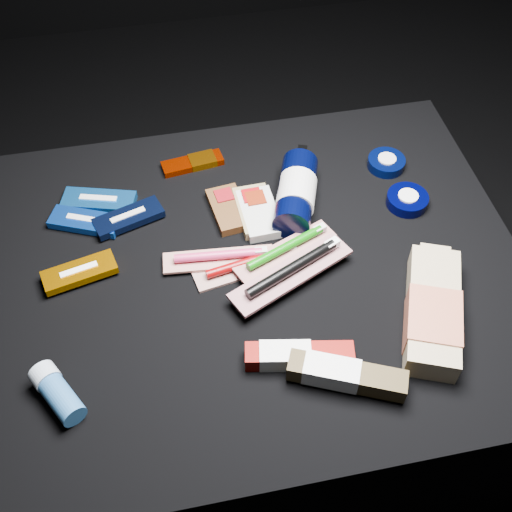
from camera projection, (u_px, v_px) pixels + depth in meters
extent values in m
plane|color=black|center=(250.00, 378.00, 1.44)|extent=(3.00, 3.00, 0.00)
cube|color=black|center=(250.00, 330.00, 1.29)|extent=(0.98, 0.78, 0.40)
cube|color=blue|center=(99.00, 201.00, 1.23)|extent=(0.15, 0.09, 0.02)
cube|color=beige|center=(99.00, 201.00, 1.23)|extent=(0.07, 0.03, 0.02)
cube|color=#1046B9|center=(85.00, 222.00, 1.19)|extent=(0.14, 0.10, 0.02)
cube|color=beige|center=(85.00, 221.00, 1.19)|extent=(0.07, 0.04, 0.02)
cube|color=black|center=(128.00, 218.00, 1.19)|extent=(0.14, 0.09, 0.02)
cube|color=#B8B8B4|center=(128.00, 217.00, 1.19)|extent=(0.07, 0.03, 0.02)
cube|color=#B36800|center=(80.00, 272.00, 1.11)|extent=(0.13, 0.07, 0.01)
cube|color=white|center=(80.00, 272.00, 1.11)|extent=(0.07, 0.03, 0.02)
cube|color=#492B13|center=(229.00, 209.00, 1.21)|extent=(0.07, 0.12, 0.02)
cube|color=maroon|center=(224.00, 198.00, 1.23)|extent=(0.04, 0.04, 0.02)
cube|color=beige|center=(260.00, 214.00, 1.20)|extent=(0.07, 0.12, 0.02)
cube|color=#651908|center=(256.00, 201.00, 1.22)|extent=(0.04, 0.04, 0.02)
cube|color=#8D7A4F|center=(256.00, 211.00, 1.21)|extent=(0.07, 0.12, 0.02)
cube|color=maroon|center=(252.00, 199.00, 1.23)|extent=(0.04, 0.04, 0.02)
cube|color=#811800|center=(193.00, 163.00, 1.29)|extent=(0.13, 0.05, 0.01)
cube|color=#975006|center=(202.00, 161.00, 1.30)|extent=(0.06, 0.05, 0.02)
cylinder|color=black|center=(296.00, 193.00, 1.20)|extent=(0.12, 0.19, 0.07)
cylinder|color=beige|center=(296.00, 194.00, 1.20)|extent=(0.09, 0.10, 0.07)
cylinder|color=black|center=(301.00, 158.00, 1.26)|extent=(0.03, 0.03, 0.02)
cube|color=black|center=(302.00, 153.00, 1.28)|extent=(0.03, 0.03, 0.02)
cylinder|color=black|center=(386.00, 163.00, 1.29)|extent=(0.07, 0.07, 0.02)
cylinder|color=beige|center=(386.00, 162.00, 1.29)|extent=(0.04, 0.04, 0.02)
cylinder|color=black|center=(407.00, 200.00, 1.22)|extent=(0.08, 0.08, 0.02)
cylinder|color=silver|center=(407.00, 199.00, 1.22)|extent=(0.04, 0.04, 0.02)
cube|color=tan|center=(433.00, 311.00, 1.05)|extent=(0.16, 0.25, 0.05)
cube|color=#A95941|center=(433.00, 323.00, 1.03)|extent=(0.12, 0.13, 0.05)
cube|color=tan|center=(434.00, 256.00, 1.12)|extent=(0.06, 0.04, 0.03)
cylinder|color=#29598D|center=(62.00, 399.00, 0.95)|extent=(0.07, 0.09, 0.04)
cylinder|color=#A3B1C2|center=(45.00, 376.00, 0.97)|extent=(0.05, 0.05, 0.04)
cube|color=beige|center=(249.00, 266.00, 1.13)|extent=(0.21, 0.08, 0.01)
cylinder|color=#630305|center=(249.00, 262.00, 1.12)|extent=(0.16, 0.04, 0.02)
cube|color=white|center=(290.00, 249.00, 1.14)|extent=(0.02, 0.02, 0.01)
cube|color=beige|center=(219.00, 259.00, 1.13)|extent=(0.20, 0.06, 0.01)
cylinder|color=#BD2B5C|center=(218.00, 255.00, 1.12)|extent=(0.16, 0.03, 0.02)
cube|color=silver|center=(261.00, 251.00, 1.13)|extent=(0.02, 0.01, 0.01)
cube|color=#BBB1AD|center=(285.00, 252.00, 1.14)|extent=(0.20, 0.12, 0.01)
cylinder|color=#0A5C07|center=(285.00, 247.00, 1.13)|extent=(0.15, 0.07, 0.02)
cube|color=silver|center=(320.00, 229.00, 1.15)|extent=(0.03, 0.02, 0.01)
cube|color=#A69D9B|center=(291.00, 273.00, 1.10)|extent=(0.23, 0.15, 0.01)
cylinder|color=black|center=(291.00, 268.00, 1.09)|extent=(0.17, 0.09, 0.02)
cube|color=white|center=(332.00, 244.00, 1.12)|extent=(0.03, 0.02, 0.01)
cube|color=#730500|center=(299.00, 356.00, 1.00)|extent=(0.17, 0.07, 0.03)
cube|color=silver|center=(285.00, 356.00, 1.00)|extent=(0.09, 0.05, 0.03)
cube|color=#382B13|center=(347.00, 375.00, 0.97)|extent=(0.18, 0.11, 0.03)
cube|color=silver|center=(331.00, 372.00, 0.98)|extent=(0.10, 0.07, 0.04)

